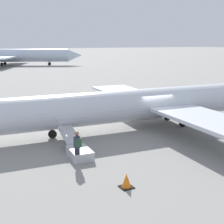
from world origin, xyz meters
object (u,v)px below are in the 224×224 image
Objects in this scene: airplane_main at (160,103)px; airplane_far_left at (11,55)px; boarding_stairs at (77,149)px; passenger at (77,145)px.

airplane_far_left is (-3.46, -70.05, 0.95)m from airplane_main.
passenger reaches higher than boarding_stairs.
airplane_far_left is at bearing -3.60° from passenger.
boarding_stairs is (11.45, 72.98, -2.38)m from airplane_far_left.
airplane_far_left is 75.06m from passenger.
boarding_stairs is (7.98, 2.92, -1.42)m from airplane_main.
passenger is (8.44, 4.03, -0.78)m from airplane_main.
boarding_stairs is at bearing 25.65° from airplane_main.
airplane_far_left is 73.91m from boarding_stairs.
airplane_main is 16.24× the size of passenger.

